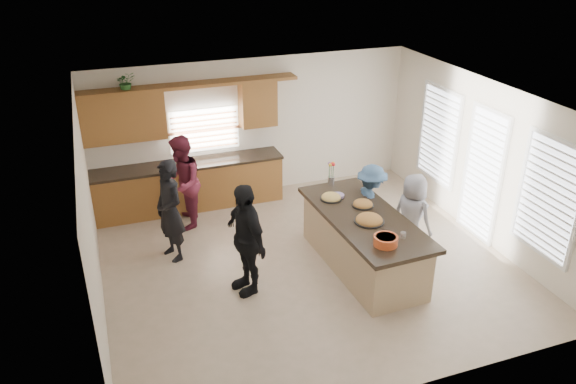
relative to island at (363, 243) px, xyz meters
name	(u,v)px	position (x,y,z in m)	size (l,w,h in m)	color
floor	(307,263)	(-0.81, 0.39, -0.45)	(6.50, 6.50, 0.00)	#C2A890
room_shell	(309,158)	(-0.81, 0.39, 1.45)	(6.52, 6.02, 2.81)	silver
back_cabinetry	(185,164)	(-2.28, 3.12, 0.46)	(4.08, 0.66, 2.46)	#945F2B
right_wall_glazing	(485,167)	(2.41, 0.25, 0.89)	(0.06, 4.00, 2.25)	white
island	(363,243)	(0.00, 0.00, 0.00)	(1.25, 2.74, 0.95)	tan
platter_front	(369,220)	(-0.03, -0.21, 0.53)	(0.47, 0.47, 0.19)	black
platter_mid	(363,204)	(0.13, 0.32, 0.52)	(0.36, 0.36, 0.15)	black
platter_back	(331,198)	(-0.26, 0.72, 0.52)	(0.37, 0.37, 0.15)	black
salad_bowl	(386,240)	(-0.12, -0.90, 0.57)	(0.35, 0.35, 0.14)	#DA5527
clear_cup	(403,235)	(0.22, -0.81, 0.54)	(0.08, 0.08, 0.09)	white
plate_stack	(338,196)	(-0.13, 0.75, 0.52)	(0.22, 0.22, 0.05)	#947CB4
flower_vase	(331,173)	(-0.03, 1.25, 0.72)	(0.14, 0.14, 0.42)	silver
potted_plant	(126,82)	(-3.18, 3.21, 2.13)	(0.33, 0.28, 0.36)	#2D6628
woman_left_back	(170,211)	(-2.86, 1.34, 0.42)	(0.64, 0.42, 1.75)	black
woman_left_mid	(182,183)	(-2.48, 2.35, 0.43)	(0.85, 0.67, 1.76)	maroon
woman_left_front	(246,239)	(-1.94, 0.03, 0.44)	(1.05, 0.44, 1.78)	black
woman_right_back	(370,205)	(0.48, 0.70, 0.28)	(0.94, 0.54, 1.46)	#38577B
woman_right_front	(412,216)	(0.92, 0.07, 0.29)	(0.72, 0.47, 1.48)	gray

